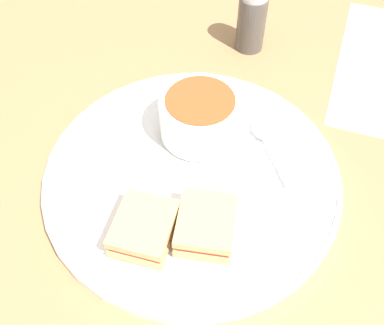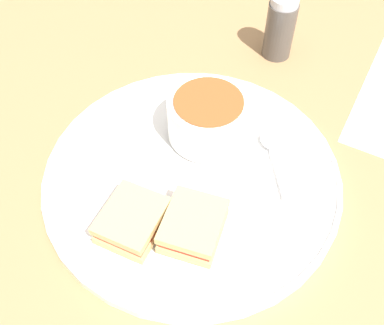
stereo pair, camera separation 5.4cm
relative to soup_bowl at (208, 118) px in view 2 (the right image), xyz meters
name	(u,v)px [view 2 (the right image)]	position (x,y,z in m)	size (l,w,h in m)	color
ground_plane	(192,179)	(-0.01, 0.06, -0.05)	(2.40, 2.40, 0.00)	#9E754C
plate	(192,175)	(-0.01, 0.06, -0.04)	(0.37, 0.37, 0.02)	white
soup_bowl	(208,118)	(0.00, 0.00, 0.00)	(0.10, 0.10, 0.06)	white
spoon	(271,144)	(-0.08, -0.02, -0.03)	(0.07, 0.10, 0.01)	silver
sandwich_half_near	(132,220)	(0.01, 0.17, -0.01)	(0.07, 0.08, 0.03)	tan
sandwich_half_far	(193,226)	(-0.05, 0.14, -0.01)	(0.07, 0.08, 0.03)	tan
salt_shaker	(281,28)	(-0.01, -0.22, 0.00)	(0.05, 0.05, 0.10)	#4C4742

